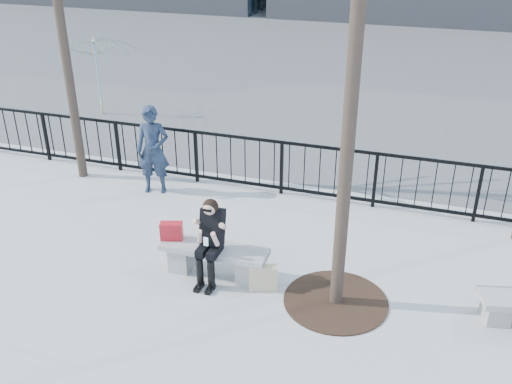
% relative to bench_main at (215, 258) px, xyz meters
% --- Properties ---
extents(ground, '(120.00, 120.00, 0.00)m').
position_rel_bench_main_xyz_m(ground, '(0.00, 0.00, -0.30)').
color(ground, '#A6A6A1').
rests_on(ground, ground).
extents(street_surface, '(60.00, 23.00, 0.01)m').
position_rel_bench_main_xyz_m(street_surface, '(0.00, 15.00, -0.30)').
color(street_surface, '#474747').
rests_on(street_surface, ground).
extents(railing, '(14.00, 0.06, 1.10)m').
position_rel_bench_main_xyz_m(railing, '(0.00, 3.00, 0.25)').
color(railing, black).
rests_on(railing, ground).
extents(tree_grate, '(1.50, 1.50, 0.02)m').
position_rel_bench_main_xyz_m(tree_grate, '(1.90, -0.10, -0.29)').
color(tree_grate, black).
rests_on(tree_grate, ground).
extents(bench_main, '(1.65, 0.46, 0.49)m').
position_rel_bench_main_xyz_m(bench_main, '(0.00, 0.00, 0.00)').
color(bench_main, gray).
rests_on(bench_main, ground).
extents(seated_woman, '(0.50, 0.64, 1.34)m').
position_rel_bench_main_xyz_m(seated_woman, '(0.00, -0.16, 0.37)').
color(seated_woman, black).
rests_on(seated_woman, ground).
extents(handbag, '(0.37, 0.26, 0.28)m').
position_rel_bench_main_xyz_m(handbag, '(-0.71, 0.02, 0.33)').
color(handbag, '#B3161E').
rests_on(handbag, bench_main).
extents(shopping_bag, '(0.44, 0.28, 0.39)m').
position_rel_bench_main_xyz_m(shopping_bag, '(0.81, -0.13, -0.11)').
color(shopping_bag, beige).
rests_on(shopping_bag, ground).
extents(standing_man, '(0.73, 0.57, 1.75)m').
position_rel_bench_main_xyz_m(standing_man, '(-2.20, 2.33, 0.57)').
color(standing_man, black).
rests_on(standing_man, ground).
extents(vendor_umbrella, '(2.90, 2.93, 2.12)m').
position_rel_bench_main_xyz_m(vendor_umbrella, '(-5.81, 6.10, 0.76)').
color(vendor_umbrella, yellow).
rests_on(vendor_umbrella, ground).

